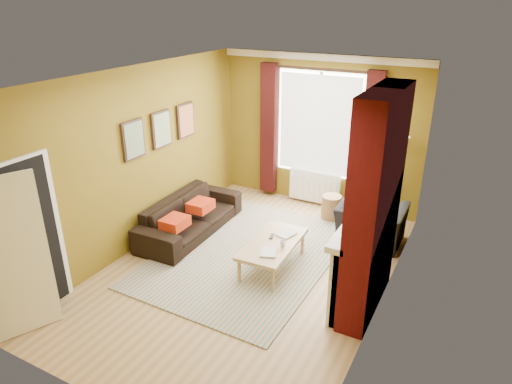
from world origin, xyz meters
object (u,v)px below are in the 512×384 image
wicker_stool (331,207)px  sofa (190,216)px  armchair (371,224)px  coffee_table (273,245)px  floor_lamp (400,157)px

wicker_stool → sofa: bearing=-140.1°
armchair → coffee_table: size_ratio=0.79×
wicker_stool → coffee_table: bearing=-96.5°
sofa → coffee_table: (1.71, -0.34, 0.07)m
wicker_stool → floor_lamp: size_ratio=0.27×
sofa → armchair: size_ratio=2.09×
coffee_table → wicker_stool: 1.97m
wicker_stool → floor_lamp: floor_lamp is taller
floor_lamp → coffee_table: bearing=-120.3°
sofa → wicker_stool: (1.93, 1.61, -0.09)m
floor_lamp → wicker_stool: bearing=-168.1°
sofa → coffee_table: bearing=-102.7°
wicker_stool → armchair: bearing=-32.1°
wicker_stool → floor_lamp: 1.50m
coffee_table → floor_lamp: bearing=57.7°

